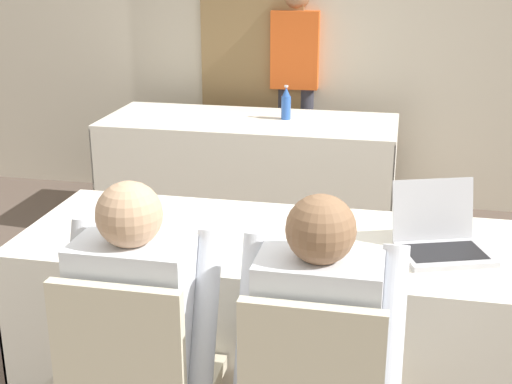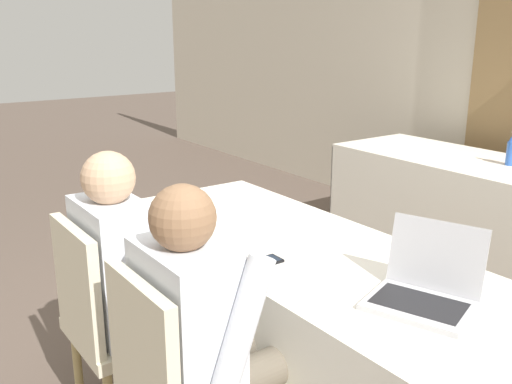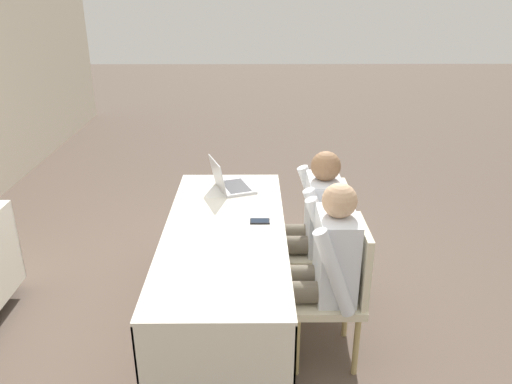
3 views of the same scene
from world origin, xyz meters
name	(u,v)px [view 2 (image 2 of 3)]	position (x,y,z in m)	size (l,w,h in m)	color
conference_table_near	(295,284)	(0.00, 0.00, 0.57)	(1.91, 0.77, 0.76)	white
conference_table_far	(470,186)	(-0.50, 1.94, 0.57)	(1.91, 0.77, 0.76)	white
laptop	(424,290)	(0.65, -0.01, 0.80)	(0.39, 0.37, 0.25)	#B7B7BC
cell_phone	(265,261)	(0.09, -0.23, 0.76)	(0.08, 0.13, 0.01)	black
paper_beside_laptop	(221,198)	(-0.72, 0.10, 0.76)	(0.30, 0.35, 0.00)	white
paper_centre_table	(422,295)	(0.61, 0.03, 0.76)	(0.26, 0.33, 0.00)	white
paper_left_edge	(204,218)	(-0.49, -0.14, 0.76)	(0.31, 0.35, 0.00)	white
water_bottle	(512,150)	(-0.27, 2.00, 0.85)	(0.06, 0.06, 0.22)	#2D5BB7
chair_near_left	(112,319)	(-0.28, -0.69, 0.51)	(0.44, 0.44, 0.91)	tan
person_checkered_shirt	(134,275)	(-0.28, -0.59, 0.67)	(0.50, 0.52, 1.17)	#665B4C
person_white_shirt	(209,335)	(0.28, -0.59, 0.67)	(0.50, 0.52, 1.17)	#665B4C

